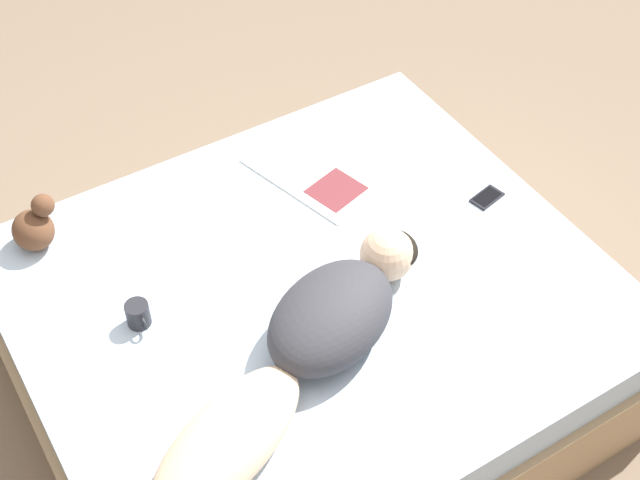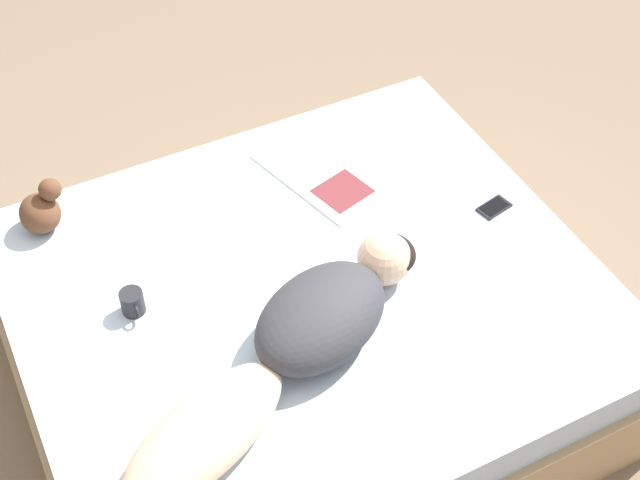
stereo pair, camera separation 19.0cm
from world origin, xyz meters
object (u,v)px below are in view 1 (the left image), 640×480
open_magazine (312,175)px  cell_phone (487,197)px  coffee_mug (138,314)px  person (309,344)px

open_magazine → cell_phone: same height
open_magazine → cell_phone: size_ratio=4.15×
coffee_mug → open_magazine: bearing=110.2°
cell_phone → open_magazine: bearing=-144.3°
open_magazine → coffee_mug: 0.96m
person → coffee_mug: person is taller
cell_phone → coffee_mug: bearing=-107.9°
person → open_magazine: 0.92m
person → cell_phone: bearing=83.4°
coffee_mug → person: bearing=42.8°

